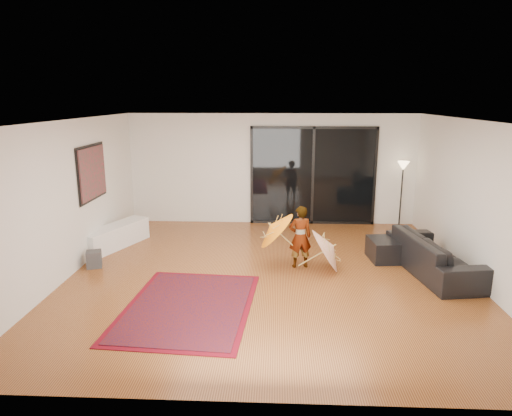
# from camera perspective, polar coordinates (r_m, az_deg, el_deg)

# --- Properties ---
(floor) EXTENTS (7.00, 7.00, 0.00)m
(floor) POSITION_cam_1_polar(r_m,az_deg,el_deg) (8.19, 1.64, -8.33)
(floor) COLOR #99592A
(floor) RESTS_ON ground
(ceiling) EXTENTS (7.00, 7.00, 0.00)m
(ceiling) POSITION_cam_1_polar(r_m,az_deg,el_deg) (7.61, 1.78, 10.88)
(ceiling) COLOR white
(ceiling) RESTS_ON wall_back
(wall_back) EXTENTS (7.00, 0.00, 7.00)m
(wall_back) POSITION_cam_1_polar(r_m,az_deg,el_deg) (11.23, 2.02, 4.85)
(wall_back) COLOR silver
(wall_back) RESTS_ON floor
(wall_front) EXTENTS (7.00, 0.00, 7.00)m
(wall_front) POSITION_cam_1_polar(r_m,az_deg,el_deg) (4.44, 0.91, -9.07)
(wall_front) COLOR silver
(wall_front) RESTS_ON floor
(wall_left) EXTENTS (0.00, 7.00, 7.00)m
(wall_left) POSITION_cam_1_polar(r_m,az_deg,el_deg) (8.59, -22.34, 1.08)
(wall_left) COLOR silver
(wall_left) RESTS_ON floor
(wall_right) EXTENTS (0.00, 7.00, 7.00)m
(wall_right) POSITION_cam_1_polar(r_m,az_deg,el_deg) (8.49, 26.05, 0.58)
(wall_right) COLOR silver
(wall_right) RESTS_ON floor
(sliding_door) EXTENTS (3.06, 0.07, 2.40)m
(sliding_door) POSITION_cam_1_polar(r_m,az_deg,el_deg) (11.26, 7.12, 4.00)
(sliding_door) COLOR black
(sliding_door) RESTS_ON wall_back
(painting) EXTENTS (0.04, 1.28, 1.08)m
(painting) POSITION_cam_1_polar(r_m,az_deg,el_deg) (9.42, -19.79, 4.20)
(painting) COLOR black
(painting) RESTS_ON wall_left
(media_console) EXTENTS (1.03, 1.73, 0.47)m
(media_console) POSITION_cam_1_polar(r_m,az_deg,el_deg) (10.02, -17.15, -3.39)
(media_console) COLOR white
(media_console) RESTS_ON floor
(speaker) EXTENTS (0.34, 0.34, 0.31)m
(speaker) POSITION_cam_1_polar(r_m,az_deg,el_deg) (9.01, -19.58, -6.04)
(speaker) COLOR #424244
(speaker) RESTS_ON floor
(persian_rug) EXTENTS (2.03, 2.71, 0.02)m
(persian_rug) POSITION_cam_1_polar(r_m,az_deg,el_deg) (7.08, -8.43, -12.08)
(persian_rug) COLOR #5B0713
(persian_rug) RESTS_ON floor
(sofa) EXTENTS (1.25, 2.40, 0.67)m
(sofa) POSITION_cam_1_polar(r_m,az_deg,el_deg) (8.79, 21.39, -5.44)
(sofa) COLOR black
(sofa) RESTS_ON floor
(ottoman) EXTENTS (0.78, 0.78, 0.41)m
(ottoman) POSITION_cam_1_polar(r_m,az_deg,el_deg) (9.22, 16.22, -5.01)
(ottoman) COLOR black
(ottoman) RESTS_ON floor
(floor_lamp) EXTENTS (0.28, 0.28, 1.61)m
(floor_lamp) POSITION_cam_1_polar(r_m,az_deg,el_deg) (11.37, 17.86, 3.88)
(floor_lamp) COLOR black
(floor_lamp) RESTS_ON floor
(child) EXTENTS (0.47, 0.36, 1.16)m
(child) POSITION_cam_1_polar(r_m,az_deg,el_deg) (8.41, 5.54, -3.60)
(child) COLOR #999999
(child) RESTS_ON floor
(parasol_orange) EXTENTS (0.69, 0.83, 0.87)m
(parasol_orange) POSITION_cam_1_polar(r_m,az_deg,el_deg) (8.31, 1.78, -2.66)
(parasol_orange) COLOR orange
(parasol_orange) RESTS_ON child
(parasol_white) EXTENTS (0.63, 0.87, 0.95)m
(parasol_white) POSITION_cam_1_polar(r_m,az_deg,el_deg) (8.34, 9.71, -4.44)
(parasol_white) COLOR silver
(parasol_white) RESTS_ON floor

